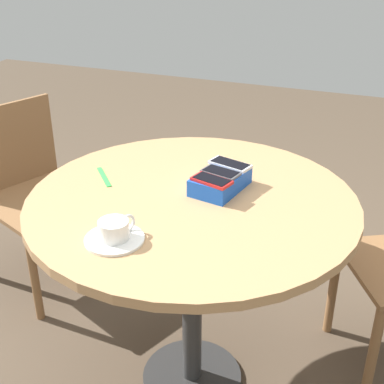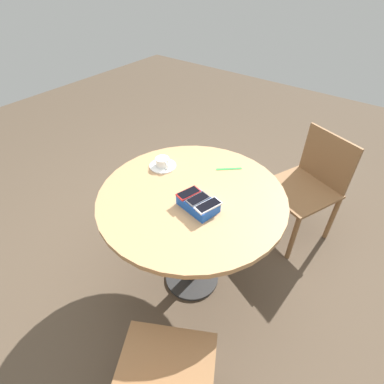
{
  "view_description": "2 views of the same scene",
  "coord_description": "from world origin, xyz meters",
  "views": [
    {
      "loc": [
        1.39,
        0.53,
        1.56
      ],
      "look_at": [
        0.0,
        0.0,
        0.8
      ],
      "focal_mm": 50.0,
      "sensor_mm": 36.0,
      "label": 1
    },
    {
      "loc": [
        -0.76,
        1.0,
        1.84
      ],
      "look_at": [
        0.0,
        0.0,
        0.8
      ],
      "focal_mm": 28.0,
      "sensor_mm": 36.0,
      "label": 2
    }
  ],
  "objects": [
    {
      "name": "phone_gray",
      "position": [
        -0.09,
        0.06,
        0.84
      ],
      "size": [
        0.09,
        0.13,
        0.01
      ],
      "color": "#515156",
      "rests_on": "phone_box"
    },
    {
      "name": "saucer",
      "position": [
        0.31,
        -0.11,
        0.78
      ],
      "size": [
        0.16,
        0.16,
        0.01
      ],
      "primitive_type": "cylinder",
      "color": "white",
      "rests_on": "round_table"
    },
    {
      "name": "chair_far_side",
      "position": [
        -0.38,
        -0.92,
        0.44
      ],
      "size": [
        0.6,
        0.6,
        0.83
      ],
      "color": "brown",
      "rests_on": "ground_plane"
    },
    {
      "name": "lanyard_strap",
      "position": [
        -0.03,
        -0.33,
        0.78
      ],
      "size": [
        0.13,
        0.12,
        0.0
      ],
      "primitive_type": "cube",
      "rotation": [
        0.0,
        0.0,
        0.73
      ],
      "color": "green",
      "rests_on": "round_table"
    },
    {
      "name": "round_table",
      "position": [
        0.0,
        0.0,
        0.67
      ],
      "size": [
        1.04,
        1.04,
        0.78
      ],
      "color": "#2D2D2D",
      "rests_on": "ground_plane"
    },
    {
      "name": "phone_box",
      "position": [
        -0.09,
        0.06,
        0.8
      ],
      "size": [
        0.22,
        0.16,
        0.06
      ],
      "color": "blue",
      "rests_on": "round_table"
    },
    {
      "name": "phone_white",
      "position": [
        -0.16,
        0.07,
        0.84
      ],
      "size": [
        0.1,
        0.15,
        0.01
      ],
      "color": "silver",
      "rests_on": "phone_box"
    },
    {
      "name": "coffee_cup",
      "position": [
        0.31,
        -0.11,
        0.81
      ],
      "size": [
        0.11,
        0.08,
        0.06
      ],
      "color": "white",
      "rests_on": "saucer"
    },
    {
      "name": "ground_plane",
      "position": [
        0.0,
        0.0,
        0.0
      ],
      "size": [
        8.0,
        8.0,
        0.0
      ],
      "primitive_type": "plane",
      "color": "brown"
    },
    {
      "name": "phone_red",
      "position": [
        -0.02,
        0.06,
        0.84
      ],
      "size": [
        0.09,
        0.14,
        0.01
      ],
      "color": "red",
      "rests_on": "phone_box"
    }
  ]
}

